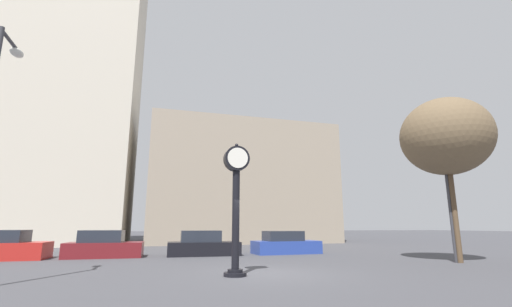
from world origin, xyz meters
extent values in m
plane|color=#424247|center=(0.00, 0.00, 0.00)|extent=(200.00, 200.00, 0.00)
cube|color=beige|center=(-13.01, 24.00, 18.54)|extent=(13.45, 12.00, 37.08)
cube|color=gray|center=(4.60, 24.00, 5.90)|extent=(18.32, 12.00, 11.79)
cylinder|color=black|center=(-1.13, -0.30, 0.06)|extent=(0.76, 0.76, 0.12)
cylinder|color=black|center=(-1.13, -0.30, 0.17)|extent=(0.51, 0.51, 0.10)
cylinder|color=black|center=(-1.13, -0.30, 1.87)|extent=(0.25, 0.25, 3.29)
cylinder|color=black|center=(-1.13, -0.30, 3.95)|extent=(0.88, 0.40, 0.88)
cylinder|color=white|center=(-1.13, -0.51, 3.95)|extent=(0.72, 0.02, 0.72)
cylinder|color=white|center=(-1.13, -0.09, 3.95)|extent=(0.72, 0.02, 0.72)
sphere|color=black|center=(-1.13, -0.30, 4.45)|extent=(0.12, 0.12, 0.12)
cube|color=red|center=(-10.79, 8.28, 0.42)|extent=(3.85, 2.01, 0.83)
cube|color=#232833|center=(-10.98, 8.29, 1.13)|extent=(2.13, 1.75, 0.60)
cube|color=maroon|center=(-6.23, 8.30, 0.39)|extent=(3.89, 2.00, 0.78)
cube|color=#232833|center=(-6.42, 8.30, 1.09)|extent=(2.16, 1.72, 0.62)
cube|color=black|center=(-1.04, 8.00, 0.37)|extent=(4.06, 1.88, 0.74)
cube|color=#232833|center=(-1.24, 8.01, 1.06)|extent=(2.26, 1.60, 0.63)
cube|color=#28429E|center=(3.89, 7.99, 0.37)|extent=(4.01, 1.92, 0.75)
cube|color=#232833|center=(3.69, 7.98, 1.04)|extent=(2.23, 1.64, 0.58)
cylinder|color=#38383D|center=(-8.45, -0.47, 7.27)|extent=(0.11, 1.20, 0.11)
ellipsoid|color=silver|center=(-8.45, 0.13, 7.17)|extent=(0.36, 0.60, 0.24)
cylinder|color=#38383D|center=(9.41, 1.02, 2.89)|extent=(0.14, 0.14, 5.79)
cylinder|color=#38383D|center=(9.41, 1.62, 5.69)|extent=(0.11, 1.20, 0.11)
ellipsoid|color=silver|center=(9.41, 2.22, 5.59)|extent=(0.36, 0.60, 0.24)
cylinder|color=brown|center=(9.53, 0.92, 2.31)|extent=(0.24, 0.24, 4.62)
ellipsoid|color=brown|center=(9.53, 0.92, 5.87)|extent=(4.16, 4.16, 3.75)
camera|label=1|loc=(-3.80, -11.90, 1.63)|focal=24.00mm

